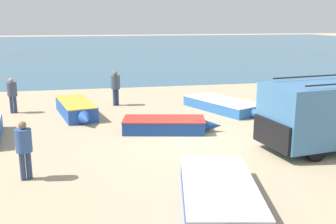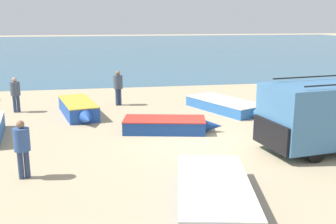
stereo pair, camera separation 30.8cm
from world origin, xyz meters
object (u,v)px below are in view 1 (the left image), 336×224
object	(u,v)px
fisherman_2	(24,145)
fishing_rowboat_5	(219,195)
fisherman_0	(115,85)
fishing_rowboat_0	(224,105)
fishing_rowboat_2	(77,109)
fisherman_1	(12,92)
fishing_rowboat_4	(323,105)
fishing_rowboat_1	(167,125)

from	to	relation	value
fisherman_2	fishing_rowboat_5	bearing A→B (deg)	-140.97
fisherman_0	fisherman_2	world-z (taller)	fisherman_0
fisherman_2	fishing_rowboat_0	bearing A→B (deg)	-71.69
fishing_rowboat_2	fisherman_1	bearing A→B (deg)	-125.86
fishing_rowboat_4	fisherman_0	size ratio (longest dim) A/B	2.29
fisherman_1	fisherman_2	world-z (taller)	fisherman_1
fishing_rowboat_0	fishing_rowboat_2	size ratio (longest dim) A/B	1.13
fishing_rowboat_4	fisherman_1	distance (m)	14.88
fisherman_0	fisherman_2	xyz separation A→B (m)	(-3.13, -9.14, -0.07)
fishing_rowboat_1	fisherman_0	world-z (taller)	fisherman_0
fishing_rowboat_1	fishing_rowboat_5	size ratio (longest dim) A/B	0.85
fishing_rowboat_4	fishing_rowboat_5	size ratio (longest dim) A/B	0.87
fishing_rowboat_1	fishing_rowboat_5	distance (m)	6.47
fishing_rowboat_1	fisherman_1	distance (m)	7.95
fishing_rowboat_5	fisherman_1	xyz separation A→B (m)	(-6.44, 11.02, 0.72)
fishing_rowboat_0	fisherman_0	bearing A→B (deg)	-137.55
fishing_rowboat_1	fishing_rowboat_5	bearing A→B (deg)	-78.37
fishing_rowboat_5	fisherman_1	bearing A→B (deg)	-138.11
fisherman_0	fisherman_2	bearing A→B (deg)	-52.64
fishing_rowboat_0	fishing_rowboat_4	size ratio (longest dim) A/B	1.19
fishing_rowboat_5	fisherman_1	size ratio (longest dim) A/B	2.79
fishing_rowboat_1	fishing_rowboat_2	xyz separation A→B (m)	(-3.54, 3.28, 0.07)
fishing_rowboat_4	fisherman_0	xyz separation A→B (m)	(-9.80, 3.16, 0.79)
fisherman_1	fishing_rowboat_2	bearing A→B (deg)	-134.86
fishing_rowboat_0	fishing_rowboat_2	xyz separation A→B (m)	(-6.98, 0.18, 0.08)
fishing_rowboat_5	fisherman_2	world-z (taller)	fisherman_2
fishing_rowboat_4	fishing_rowboat_0	bearing A→B (deg)	70.31
fishing_rowboat_2	fishing_rowboat_5	bearing A→B (deg)	7.38
fishing_rowboat_1	fishing_rowboat_2	size ratio (longest dim) A/B	0.92
fishing_rowboat_5	fishing_rowboat_4	bearing A→B (deg)	147.81
fishing_rowboat_2	fisherman_0	world-z (taller)	fisherman_0
fisherman_0	fishing_rowboat_0	bearing A→B (deg)	32.95
fishing_rowboat_0	fishing_rowboat_2	world-z (taller)	fishing_rowboat_2
fisherman_1	fishing_rowboat_1	bearing A→B (deg)	-146.49
fishing_rowboat_0	fisherman_0	distance (m)	5.56
fishing_rowboat_1	fisherman_0	distance (m)	5.58
fishing_rowboat_1	fisherman_0	xyz separation A→B (m)	(-1.62, 5.28, 0.80)
fishing_rowboat_1	fishing_rowboat_4	world-z (taller)	fishing_rowboat_4
fishing_rowboat_4	fisherman_1	world-z (taller)	fisherman_1
fisherman_0	fishing_rowboat_2	bearing A→B (deg)	-77.66
fishing_rowboat_5	fisherman_1	distance (m)	12.78
fishing_rowboat_2	fisherman_2	size ratio (longest dim) A/B	2.59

